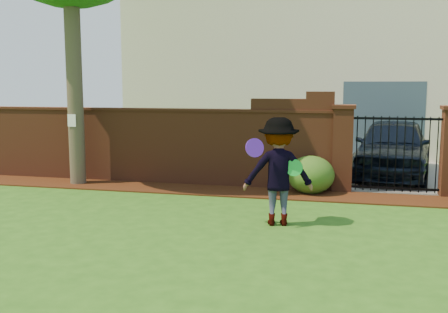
% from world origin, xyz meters
% --- Properties ---
extents(ground, '(80.00, 80.00, 0.01)m').
position_xyz_m(ground, '(0.00, 0.00, -0.01)').
color(ground, '#2A5A16').
rests_on(ground, ground).
extents(mulch_bed, '(11.10, 1.08, 0.03)m').
position_xyz_m(mulch_bed, '(-0.95, 3.34, 0.01)').
color(mulch_bed, '#321609').
rests_on(mulch_bed, ground).
extents(brick_wall, '(8.70, 0.31, 2.16)m').
position_xyz_m(brick_wall, '(-2.01, 4.00, 0.93)').
color(brick_wall, brown).
rests_on(brick_wall, ground).
extents(pillar_left, '(0.50, 0.50, 1.88)m').
position_xyz_m(pillar_left, '(2.40, 4.00, 0.96)').
color(pillar_left, brown).
rests_on(pillar_left, ground).
extents(iron_gate, '(1.78, 0.03, 1.60)m').
position_xyz_m(iron_gate, '(3.50, 4.00, 0.85)').
color(iron_gate, black).
rests_on(iron_gate, ground).
extents(driveway, '(3.20, 8.00, 0.01)m').
position_xyz_m(driveway, '(3.50, 8.00, 0.01)').
color(driveway, gray).
rests_on(driveway, ground).
extents(house, '(12.40, 6.40, 6.30)m').
position_xyz_m(house, '(1.00, 12.00, 3.16)').
color(house, '#EFE6C8').
rests_on(house, ground).
extents(car, '(2.29, 4.51, 1.47)m').
position_xyz_m(car, '(3.57, 6.02, 0.74)').
color(car, black).
rests_on(car, ground).
extents(paper_notice, '(0.20, 0.01, 0.28)m').
position_xyz_m(paper_notice, '(-3.60, 3.21, 1.50)').
color(paper_notice, white).
rests_on(paper_notice, tree).
extents(shrub_left, '(0.99, 0.99, 0.81)m').
position_xyz_m(shrub_left, '(1.76, 3.59, 0.41)').
color(shrub_left, '#225218').
rests_on(shrub_left, ground).
extents(man, '(1.26, 0.88, 1.78)m').
position_xyz_m(man, '(1.42, 0.96, 0.89)').
color(man, gray).
rests_on(man, ground).
extents(frisbee_purple, '(0.30, 0.24, 0.30)m').
position_xyz_m(frisbee_purple, '(1.09, 0.59, 1.32)').
color(frisbee_purple, '#5A1DB9').
rests_on(frisbee_purple, man).
extents(frisbee_green, '(0.28, 0.07, 0.28)m').
position_xyz_m(frisbee_green, '(1.69, 0.88, 0.98)').
color(frisbee_green, green).
rests_on(frisbee_green, man).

